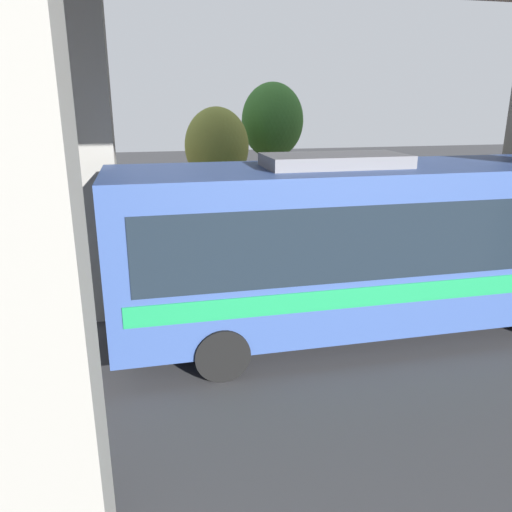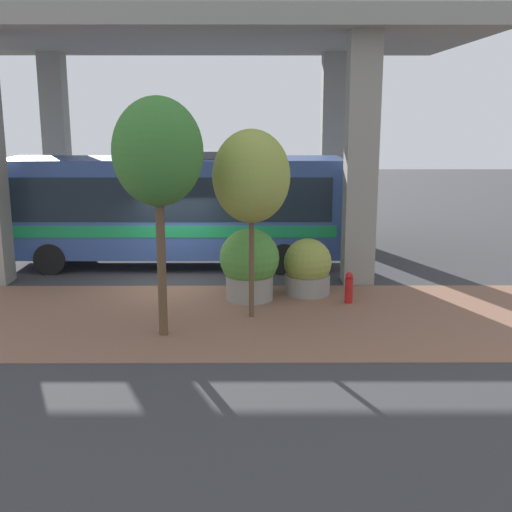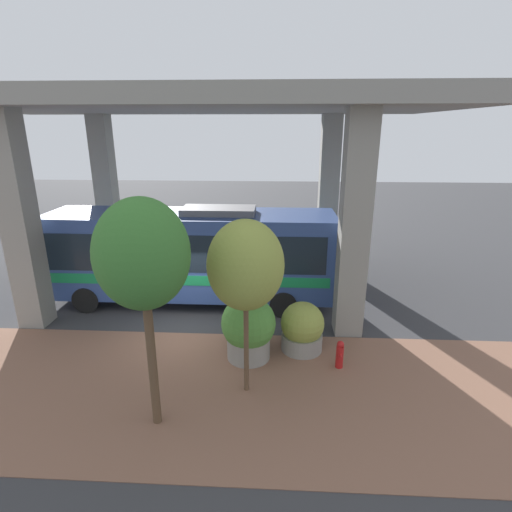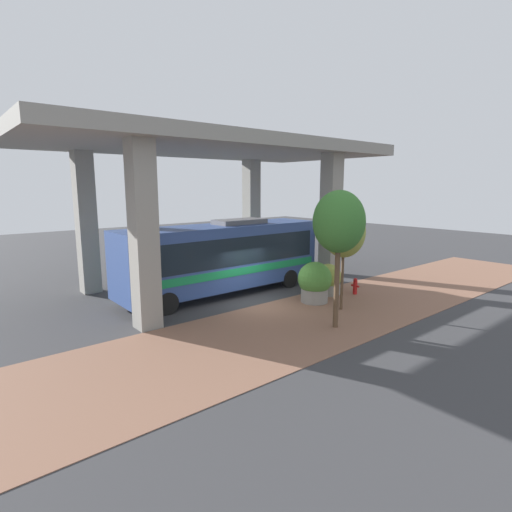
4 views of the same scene
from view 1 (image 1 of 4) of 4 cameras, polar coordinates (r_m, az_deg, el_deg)
ground_plane at (r=13.60m, az=7.33°, el=-3.61°), size 80.00×80.00×0.00m
sidewalk_strip at (r=16.29m, az=3.74°, el=0.07°), size 6.00×40.00×0.02m
bus at (r=10.69m, az=14.07°, el=1.90°), size 2.80×11.01×3.84m
fire_hydrant at (r=14.34m, az=-13.91°, el=-1.02°), size 0.46×0.22×0.87m
planter_front at (r=13.36m, az=-9.59°, el=-0.68°), size 1.35×1.35×1.60m
planter_middle at (r=13.98m, az=-3.07°, el=1.38°), size 1.63×1.63×1.99m
street_tree_near at (r=16.73m, az=1.89°, el=15.08°), size 2.00×2.00×5.41m
street_tree_far at (r=15.06m, az=-4.50°, el=12.35°), size 1.88×1.88×4.68m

